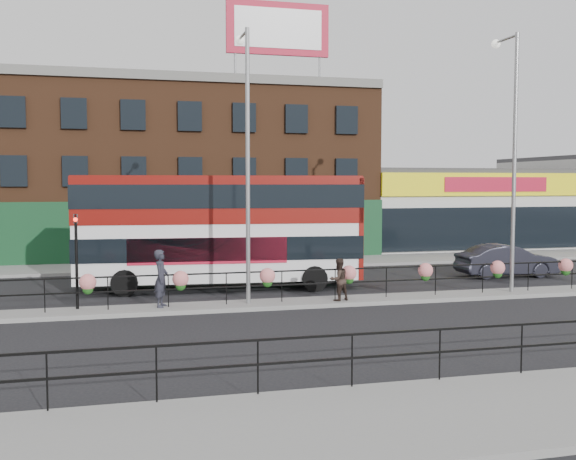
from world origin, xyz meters
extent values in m
plane|color=black|center=(0.00, 0.00, 0.00)|extent=(120.00, 120.00, 0.00)
cube|color=gray|center=(0.00, -12.00, 0.07)|extent=(60.00, 4.00, 0.15)
cube|color=gray|center=(0.00, 12.00, 0.07)|extent=(60.00, 4.00, 0.15)
cube|color=gray|center=(0.00, 0.00, 0.07)|extent=(60.00, 1.60, 0.15)
cube|color=gold|center=(0.00, -9.70, 0.01)|extent=(60.00, 0.10, 0.01)
cube|color=gold|center=(0.00, -9.88, 0.01)|extent=(60.00, 0.10, 0.01)
cube|color=brown|center=(-4.00, 20.00, 5.00)|extent=(25.00, 12.00, 10.00)
cube|color=#3F3F42|center=(-4.00, 20.00, 10.15)|extent=(25.00, 12.00, 0.30)
cube|color=#103C1E|center=(-4.00, 13.92, 1.70)|extent=(25.00, 0.25, 3.40)
cube|color=silver|center=(16.00, 20.00, 2.50)|extent=(15.00, 12.00, 5.00)
cube|color=#3F3F42|center=(16.00, 20.00, 5.15)|extent=(15.00, 12.00, 0.30)
cube|color=#FFF112|center=(16.00, 13.92, 4.30)|extent=(15.00, 0.25, 1.40)
cube|color=#B6142E|center=(16.00, 13.80, 4.30)|extent=(7.00, 0.10, 0.90)
cube|color=black|center=(16.00, 13.92, 1.60)|extent=(15.00, 0.25, 2.60)
cube|color=#B6142E|center=(2.50, 15.00, 13.20)|extent=(6.00, 0.25, 3.00)
cube|color=white|center=(2.50, 14.86, 13.20)|extent=(5.10, 0.04, 2.25)
cylinder|color=gray|center=(0.00, 15.00, 11.00)|extent=(0.12, 0.12, 1.40)
cylinder|color=gray|center=(5.00, 15.00, 11.00)|extent=(0.12, 0.12, 1.40)
cube|color=black|center=(0.00, 0.00, 1.25)|extent=(30.00, 0.05, 0.05)
cube|color=black|center=(0.00, 0.00, 0.76)|extent=(30.00, 0.05, 0.05)
cylinder|color=black|center=(-9.00, 0.00, 0.70)|extent=(0.04, 0.04, 1.10)
cylinder|color=black|center=(-7.00, 0.00, 0.70)|extent=(0.04, 0.04, 1.10)
cylinder|color=black|center=(-5.00, 0.00, 0.70)|extent=(0.04, 0.04, 1.10)
cylinder|color=black|center=(-3.00, 0.00, 0.70)|extent=(0.04, 0.04, 1.10)
cylinder|color=black|center=(-1.00, 0.00, 0.70)|extent=(0.04, 0.04, 1.10)
cylinder|color=black|center=(1.00, 0.00, 0.70)|extent=(0.04, 0.04, 1.10)
cylinder|color=black|center=(3.00, 0.00, 0.70)|extent=(0.04, 0.04, 1.10)
cylinder|color=black|center=(5.00, 0.00, 0.70)|extent=(0.04, 0.04, 1.10)
cylinder|color=black|center=(7.00, 0.00, 0.70)|extent=(0.04, 0.04, 1.10)
cylinder|color=black|center=(9.00, 0.00, 0.70)|extent=(0.04, 0.04, 1.10)
cylinder|color=black|center=(11.00, 0.00, 0.70)|extent=(0.04, 0.04, 1.10)
sphere|color=#E57A7C|center=(-7.64, 0.00, 1.10)|extent=(0.56, 0.56, 0.56)
sphere|color=#1C5417|center=(-7.64, 0.00, 0.87)|extent=(0.36, 0.36, 0.36)
sphere|color=#E57A7C|center=(-4.58, 0.00, 1.10)|extent=(0.56, 0.56, 0.56)
sphere|color=#1C5417|center=(-4.58, 0.00, 0.87)|extent=(0.36, 0.36, 0.36)
sphere|color=#E57A7C|center=(-1.53, 0.00, 1.10)|extent=(0.56, 0.56, 0.56)
sphere|color=#1C5417|center=(-1.53, 0.00, 0.87)|extent=(0.36, 0.36, 0.36)
sphere|color=#E57A7C|center=(1.53, 0.00, 1.10)|extent=(0.56, 0.56, 0.56)
sphere|color=#1C5417|center=(1.53, 0.00, 0.87)|extent=(0.36, 0.36, 0.36)
sphere|color=#E57A7C|center=(4.58, 0.00, 1.10)|extent=(0.56, 0.56, 0.56)
sphere|color=#1C5417|center=(4.58, 0.00, 0.87)|extent=(0.36, 0.36, 0.36)
sphere|color=#E57A7C|center=(7.64, 0.00, 1.10)|extent=(0.56, 0.56, 0.56)
sphere|color=#1C5417|center=(7.64, 0.00, 0.87)|extent=(0.36, 0.36, 0.36)
sphere|color=#E57A7C|center=(10.69, 0.00, 1.10)|extent=(0.56, 0.56, 0.56)
sphere|color=#1C5417|center=(10.69, 0.00, 0.87)|extent=(0.36, 0.36, 0.36)
cube|color=black|center=(-2.00, -10.10, 1.25)|extent=(20.00, 0.05, 0.05)
cube|color=black|center=(-2.00, -10.10, 0.76)|extent=(20.00, 0.05, 0.05)
cylinder|color=black|center=(-8.00, -10.10, 0.70)|extent=(0.04, 0.04, 1.10)
cylinder|color=black|center=(-6.00, -10.10, 0.70)|extent=(0.04, 0.04, 1.10)
cylinder|color=black|center=(-4.00, -10.10, 0.70)|extent=(0.04, 0.04, 1.10)
cylinder|color=black|center=(-2.00, -10.10, 0.70)|extent=(0.04, 0.04, 1.10)
cylinder|color=black|center=(0.00, -10.10, 0.70)|extent=(0.04, 0.04, 1.10)
cylinder|color=black|center=(2.00, -10.10, 0.70)|extent=(0.04, 0.04, 1.10)
cube|color=white|center=(-2.56, 4.43, 2.50)|extent=(11.66, 3.65, 4.17)
cube|color=#6C0D09|center=(-2.56, 4.43, 3.70)|extent=(11.72, 3.71, 1.88)
cube|color=black|center=(-2.56, 4.43, 1.77)|extent=(11.74, 3.74, 0.94)
cube|color=black|center=(-2.56, 4.43, 3.86)|extent=(11.77, 3.76, 0.94)
cube|color=#6C0D09|center=(-2.56, 4.43, 4.62)|extent=(11.66, 3.65, 0.13)
cube|color=#6C0D09|center=(3.10, 3.91, 2.50)|extent=(0.44, 2.67, 4.17)
cube|color=#B6142E|center=(-3.20, 3.16, 1.72)|extent=(6.23, 0.61, 1.04)
cylinder|color=black|center=(-6.41, 3.48, 0.52)|extent=(1.07, 0.41, 1.04)
cylinder|color=black|center=(-6.17, 6.07, 0.52)|extent=(1.07, 0.41, 1.04)
cylinder|color=black|center=(1.06, 2.79, 0.52)|extent=(1.07, 0.41, 1.04)
cylinder|color=black|center=(1.30, 5.38, 0.52)|extent=(1.07, 0.41, 1.04)
imported|color=#21212C|center=(10.99, 4.66, 0.76)|extent=(2.04, 4.75, 1.52)
imported|color=#252631|center=(-5.23, 0.08, 1.13)|extent=(0.99, 0.89, 1.97)
imported|color=#2F221D|center=(1.04, -0.28, 0.91)|extent=(1.09, 1.02, 1.53)
cylinder|color=gray|center=(-2.22, 0.01, 4.93)|extent=(0.15, 0.15, 9.56)
cylinder|color=gray|center=(-2.22, 0.72, 9.62)|extent=(0.10, 1.43, 0.10)
sphere|color=silver|center=(-2.22, 1.44, 9.57)|extent=(0.34, 0.34, 0.34)
cylinder|color=gray|center=(8.23, -0.06, 5.13)|extent=(0.16, 0.16, 9.96)
cylinder|color=gray|center=(8.23, 0.69, 10.01)|extent=(0.10, 1.49, 0.10)
sphere|color=silver|center=(8.23, 1.44, 9.96)|extent=(0.36, 0.36, 0.36)
cylinder|color=black|center=(-8.00, 0.40, 1.75)|extent=(0.10, 0.10, 3.20)
imported|color=black|center=(-8.00, 0.40, 3.35)|extent=(0.15, 0.18, 0.90)
sphere|color=#FF190C|center=(-8.00, 0.28, 3.17)|extent=(0.14, 0.14, 0.14)
camera|label=1|loc=(-6.72, -23.09, 4.38)|focal=42.00mm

